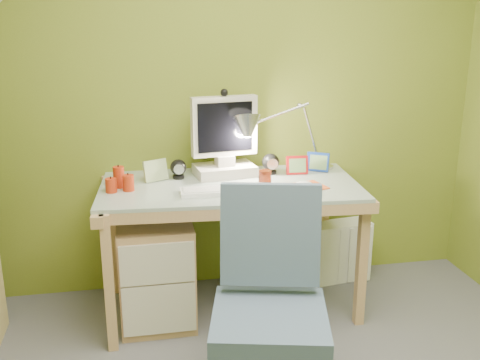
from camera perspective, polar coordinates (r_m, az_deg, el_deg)
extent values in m
cube|color=olive|center=(3.37, -1.94, 8.62)|extent=(3.20, 0.01, 2.40)
cube|color=white|center=(2.96, -2.10, -1.08)|extent=(0.41, 0.13, 0.02)
cube|color=#DB5722|center=(3.06, 6.45, -0.71)|extent=(0.27, 0.22, 0.01)
ellipsoid|color=white|center=(3.05, 6.46, -0.45)|extent=(0.10, 0.07, 0.03)
cylinder|color=maroon|center=(3.05, 2.55, 0.16)|extent=(0.08, 0.08, 0.09)
cube|color=red|center=(3.29, 5.82, 1.52)|extent=(0.13, 0.03, 0.11)
cube|color=#16399C|center=(3.37, 7.91, 1.84)|extent=(0.12, 0.08, 0.11)
cube|color=#A3BA7F|center=(3.18, -8.59, 0.97)|extent=(0.13, 0.08, 0.12)
cube|color=white|center=(3.70, 10.05, -7.11)|extent=(0.40, 0.20, 0.39)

